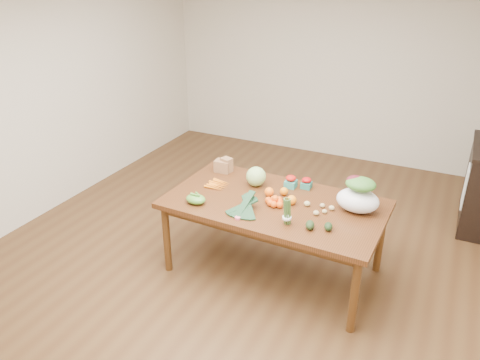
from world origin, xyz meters
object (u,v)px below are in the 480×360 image
at_px(mandarin_cluster, 275,200).
at_px(paper_bag, 223,165).
at_px(dining_table, 274,237).
at_px(kale_bunch, 243,206).
at_px(salad_bag, 358,196).
at_px(cabbage, 256,176).
at_px(asparagus_bundle, 287,211).

bearing_deg(mandarin_cluster, paper_bag, 149.84).
height_order(dining_table, kale_bunch, kale_bunch).
height_order(paper_bag, mandarin_cluster, paper_bag).
distance_m(dining_table, salad_bag, 0.89).
height_order(cabbage, kale_bunch, cabbage).
bearing_deg(dining_table, kale_bunch, -115.19).
bearing_deg(asparagus_bundle, cabbage, 135.06).
bearing_deg(cabbage, salad_bag, -4.55).
relative_size(cabbage, mandarin_cluster, 1.07).
relative_size(paper_bag, cabbage, 1.12).
relative_size(dining_table, paper_bag, 9.15).
height_order(paper_bag, asparagus_bundle, asparagus_bundle).
relative_size(cabbage, kale_bunch, 0.48).
height_order(mandarin_cluster, kale_bunch, kale_bunch).
height_order(kale_bunch, asparagus_bundle, asparagus_bundle).
bearing_deg(kale_bunch, asparagus_bundle, 1.56).
xyz_separation_m(mandarin_cluster, salad_bag, (0.69, 0.21, 0.09)).
relative_size(paper_bag, kale_bunch, 0.54).
height_order(dining_table, salad_bag, salad_bag).
height_order(paper_bag, salad_bag, salad_bag).
xyz_separation_m(dining_table, kale_bunch, (-0.17, -0.33, 0.45)).
bearing_deg(mandarin_cluster, salad_bag, 17.22).
xyz_separation_m(dining_table, salad_bag, (0.71, 0.16, 0.52)).
distance_m(paper_bag, mandarin_cluster, 0.88).
bearing_deg(paper_bag, kale_bunch, -51.34).
height_order(dining_table, asparagus_bundle, asparagus_bundle).
height_order(kale_bunch, salad_bag, salad_bag).
distance_m(dining_table, cabbage, 0.60).
bearing_deg(salad_bag, dining_table, -167.43).
height_order(dining_table, paper_bag, paper_bag).
bearing_deg(salad_bag, cabbage, 175.45).
distance_m(dining_table, kale_bunch, 0.58).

